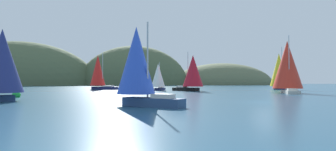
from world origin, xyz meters
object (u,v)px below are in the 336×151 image
object	(u,v)px
sailboat_red_spinnaker	(98,72)
sailboat_crimson_sail	(192,72)
sailboat_yellow_sail	(279,71)
sailboat_navy_sail	(1,63)
sailboat_blue_spinnaker	(138,64)
sailboat_scarlet_sail	(287,65)
sailboat_white_mainsail	(158,76)
channel_buoy	(16,95)

from	to	relation	value
sailboat_red_spinnaker	sailboat_crimson_sail	world-z (taller)	sailboat_red_spinnaker
sailboat_red_spinnaker	sailboat_yellow_sail	bearing A→B (deg)	-13.48
sailboat_red_spinnaker	sailboat_navy_sail	bearing A→B (deg)	-104.07
sailboat_navy_sail	sailboat_blue_spinnaker	world-z (taller)	sailboat_navy_sail
sailboat_yellow_sail	sailboat_crimson_sail	distance (m)	27.84
sailboat_crimson_sail	sailboat_scarlet_sail	world-z (taller)	sailboat_scarlet_sail
sailboat_crimson_sail	sailboat_scarlet_sail	distance (m)	19.67
sailboat_white_mainsail	sailboat_blue_spinnaker	bearing A→B (deg)	-104.97
sailboat_yellow_sail	sailboat_scarlet_sail	distance (m)	24.34
sailboat_navy_sail	sailboat_crimson_sail	xyz separation A→B (m)	(30.93, 25.21, 0.07)
sailboat_red_spinnaker	sailboat_crimson_sail	distance (m)	26.94
sailboat_blue_spinnaker	sailboat_white_mainsail	world-z (taller)	sailboat_blue_spinnaker
channel_buoy	sailboat_red_spinnaker	bearing A→B (deg)	72.11
sailboat_scarlet_sail	sailboat_blue_spinnaker	bearing A→B (deg)	-146.61
sailboat_crimson_sail	sailboat_blue_spinnaker	distance (m)	38.60
sailboat_scarlet_sail	sailboat_yellow_sail	bearing A→B (deg)	57.31
sailboat_red_spinnaker	sailboat_blue_spinnaker	size ratio (longest dim) A/B	1.32
sailboat_scarlet_sail	channel_buoy	world-z (taller)	sailboat_scarlet_sail
sailboat_navy_sail	sailboat_blue_spinnaker	bearing A→B (deg)	-34.29
sailboat_white_mainsail	sailboat_red_spinnaker	bearing A→B (deg)	142.14
sailboat_crimson_sail	sailboat_yellow_sail	bearing A→B (deg)	13.69
sailboat_crimson_sail	sailboat_white_mainsail	xyz separation A→B (m)	(-6.22, 7.08, -0.85)
sailboat_white_mainsail	channel_buoy	world-z (taller)	sailboat_white_mainsail
sailboat_red_spinnaker	sailboat_navy_sail	xyz separation A→B (m)	(-10.80, -43.10, -0.50)
sailboat_navy_sail	sailboat_white_mainsail	distance (m)	40.67
sailboat_red_spinnaker	sailboat_white_mainsail	world-z (taller)	sailboat_red_spinnaker
sailboat_red_spinnaker	channel_buoy	distance (m)	36.87
sailboat_yellow_sail	sailboat_blue_spinnaker	distance (m)	60.48
sailboat_red_spinnaker	sailboat_blue_spinnaker	distance (m)	52.46
sailboat_scarlet_sail	channel_buoy	bearing A→B (deg)	-176.15
sailboat_navy_sail	sailboat_scarlet_sail	world-z (taller)	sailboat_scarlet_sail
sailboat_yellow_sail	sailboat_red_spinnaker	distance (m)	48.51
sailboat_navy_sail	sailboat_blue_spinnaker	distance (m)	16.46
sailboat_crimson_sail	sailboat_scarlet_sail	xyz separation A→B (m)	(13.90, -13.90, 0.87)
sailboat_navy_sail	channel_buoy	world-z (taller)	sailboat_navy_sail
sailboat_yellow_sail	sailboat_crimson_sail	xyz separation A→B (m)	(-27.04, -6.59, -0.78)
sailboat_yellow_sail	sailboat_navy_sail	bearing A→B (deg)	-151.26
sailboat_red_spinnaker	sailboat_crimson_sail	bearing A→B (deg)	-41.64
sailboat_crimson_sail	sailboat_blue_spinnaker	xyz separation A→B (m)	(-17.33, -34.48, -0.55)
sailboat_crimson_sail	channel_buoy	distance (m)	35.87
sailboat_yellow_sail	sailboat_scarlet_sail	size ratio (longest dim) A/B	1.06
sailboat_blue_spinnaker	channel_buoy	world-z (taller)	sailboat_blue_spinnaker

